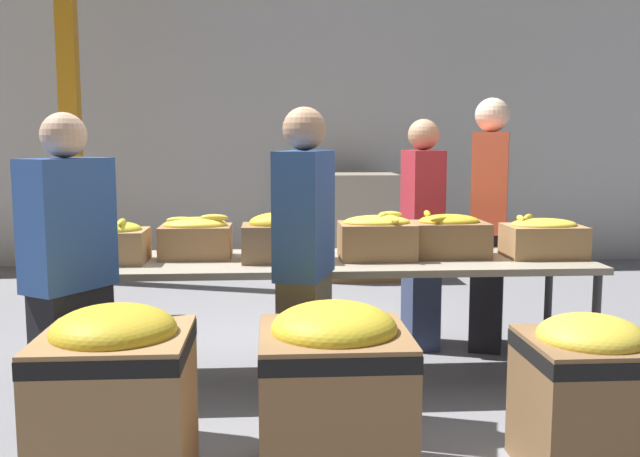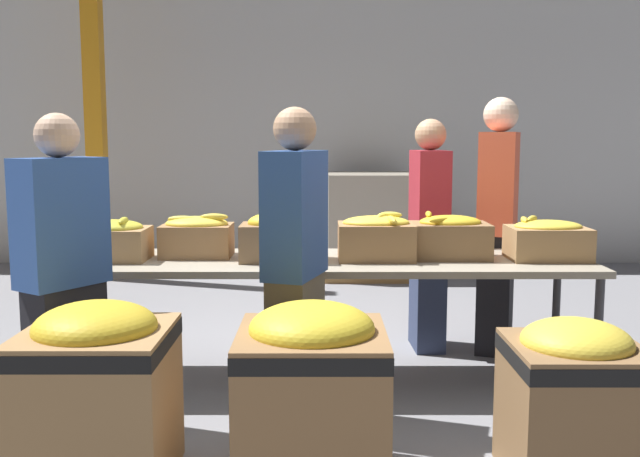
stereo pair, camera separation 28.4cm
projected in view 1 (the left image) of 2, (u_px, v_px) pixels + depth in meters
ground_plane at (327, 380)px, 4.32m from camera, size 30.00×30.00×0.00m
wall_back at (300, 91)px, 8.16m from camera, size 16.00×0.08×4.00m
sorting_table at (328, 266)px, 4.23m from camera, size 3.11×0.82×0.75m
banana_box_0 at (110, 241)px, 4.10m from camera, size 0.42×0.34×0.26m
banana_box_1 at (196, 237)px, 4.25m from camera, size 0.42×0.30×0.27m
banana_box_2 at (282, 237)px, 4.14m from camera, size 0.46×0.29×0.29m
banana_box_3 at (377, 237)px, 4.21m from camera, size 0.44×0.34×0.29m
banana_box_4 at (449, 236)px, 4.29m from camera, size 0.46×0.31×0.28m
banana_box_5 at (543, 237)px, 4.29m from camera, size 0.46×0.32×0.26m
volunteer_0 at (489, 225)px, 4.91m from camera, size 0.37×0.51×1.73m
volunteer_1 at (305, 269)px, 3.60m from camera, size 0.33×0.48×1.61m
volunteer_2 at (422, 235)px, 4.94m from camera, size 0.23×0.43×1.59m
volunteer_3 at (70, 281)px, 3.37m from camera, size 0.41×0.47×1.58m
donation_bin_0 at (116, 394)px, 2.92m from camera, size 0.60×0.60×0.78m
donation_bin_1 at (334, 389)px, 2.98m from camera, size 0.62×0.62×0.78m
donation_bin_2 at (589, 391)px, 3.06m from camera, size 0.54×0.54×0.71m
support_pillar at (69, 83)px, 7.06m from camera, size 0.18×0.18×4.00m
pallet_stack_0 at (350, 225)px, 7.63m from camera, size 1.00×1.00×1.09m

